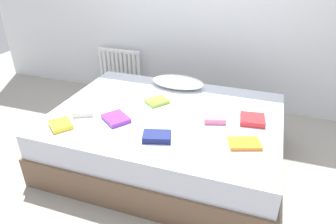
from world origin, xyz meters
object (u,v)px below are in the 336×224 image
(pillow, at_px, (178,82))
(textbook_orange, at_px, (244,143))
(textbook_white, at_px, (84,110))
(bed, at_px, (166,137))
(radiator, at_px, (120,69))
(textbook_navy, at_px, (157,137))
(textbook_red, at_px, (252,120))
(textbook_purple, at_px, (116,119))
(textbook_yellow, at_px, (61,125))
(textbook_lime, at_px, (157,101))
(textbook_pink, at_px, (215,119))

(pillow, xyz_separation_m, textbook_orange, (0.77, -0.84, -0.04))
(textbook_orange, xyz_separation_m, textbook_white, (-1.39, 0.05, 0.01))
(bed, relative_size, textbook_white, 10.64)
(radiator, height_order, textbook_orange, radiator)
(pillow, bearing_deg, textbook_navy, -82.03)
(textbook_red, bearing_deg, radiator, 141.17)
(textbook_purple, bearing_deg, textbook_navy, 16.27)
(textbook_navy, distance_m, textbook_yellow, 0.81)
(textbook_white, bearing_deg, textbook_orange, -28.51)
(textbook_yellow, bearing_deg, radiator, 140.71)
(textbook_purple, xyz_separation_m, textbook_white, (-0.33, 0.03, 0.00))
(radiator, bearing_deg, textbook_lime, -48.29)
(textbook_lime, bearing_deg, textbook_pink, -67.96)
(bed, bearing_deg, radiator, 131.89)
(bed, xyz_separation_m, pillow, (-0.06, 0.55, 0.31))
(textbook_white, bearing_deg, textbook_red, -14.16)
(radiator, xyz_separation_m, pillow, (1.01, -0.65, 0.21))
(bed, height_order, textbook_orange, textbook_orange)
(pillow, distance_m, textbook_yellow, 1.25)
(textbook_orange, bearing_deg, textbook_red, 66.64)
(textbook_orange, relative_size, textbook_navy, 1.10)
(textbook_orange, bearing_deg, textbook_lime, 133.60)
(textbook_white, bearing_deg, textbook_navy, -40.39)
(textbook_red, bearing_deg, textbook_orange, -100.96)
(bed, height_order, textbook_white, textbook_white)
(textbook_orange, bearing_deg, textbook_purple, 159.73)
(textbook_red, relative_size, textbook_white, 1.06)
(textbook_red, bearing_deg, textbook_purple, -169.48)
(textbook_white, bearing_deg, textbook_yellow, -125.93)
(pillow, relative_size, textbook_lime, 2.83)
(textbook_navy, bearing_deg, textbook_red, 21.07)
(textbook_white, bearing_deg, pillow, 25.22)
(pillow, bearing_deg, textbook_yellow, -122.23)
(textbook_lime, distance_m, textbook_red, 0.88)
(radiator, height_order, pillow, pillow)
(textbook_pink, bearing_deg, textbook_navy, -147.76)
(bed, xyz_separation_m, textbook_orange, (0.71, -0.28, 0.27))
(textbook_pink, bearing_deg, textbook_white, 174.94)
(textbook_orange, bearing_deg, textbook_pink, 116.28)
(textbook_yellow, bearing_deg, textbook_lime, 87.20)
(bed, height_order, textbook_navy, textbook_navy)
(textbook_pink, relative_size, textbook_lime, 0.93)
(radiator, xyz_separation_m, textbook_red, (1.81, -1.12, 0.17))
(textbook_orange, distance_m, textbook_yellow, 1.45)
(textbook_navy, bearing_deg, textbook_white, 150.17)
(textbook_yellow, relative_size, textbook_red, 0.92)
(textbook_lime, height_order, textbook_red, textbook_red)
(textbook_pink, relative_size, textbook_orange, 0.76)
(bed, bearing_deg, textbook_yellow, -145.53)
(radiator, distance_m, textbook_navy, 1.99)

